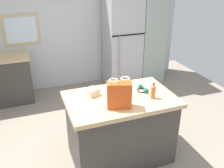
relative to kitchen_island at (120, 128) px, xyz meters
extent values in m
plane|color=gray|center=(-0.22, -0.03, -0.45)|extent=(6.27, 6.27, 0.00)
cube|color=silver|center=(-0.22, 2.58, 0.91)|extent=(5.15, 0.10, 2.72)
cube|color=#CCB78C|center=(-1.01, 2.53, 0.83)|extent=(0.68, 0.04, 0.60)
cube|color=white|center=(-1.01, 2.51, 0.83)|extent=(0.56, 0.02, 0.48)
cube|color=#423D38|center=(0.00, 0.00, -0.03)|extent=(1.26, 0.78, 0.85)
cube|color=tan|center=(0.00, 0.00, 0.42)|extent=(1.34, 0.86, 0.05)
cube|color=#B7B7BC|center=(0.93, 2.19, 0.49)|extent=(0.70, 0.63, 1.89)
cube|color=black|center=(0.93, 1.87, 0.71)|extent=(0.69, 0.01, 0.02)
cylinder|color=#B7B7BC|center=(0.74, 1.85, 0.30)|extent=(0.02, 0.02, 0.85)
cube|color=#9EB2A8|center=(1.56, 2.19, 0.65)|extent=(0.53, 0.60, 2.20)
cube|color=#DB511E|center=(-0.10, -0.21, 0.60)|extent=(0.30, 0.22, 0.30)
torus|color=white|center=(-0.17, -0.21, 0.79)|extent=(0.13, 0.13, 0.01)
torus|color=white|center=(-0.04, -0.21, 0.79)|extent=(0.13, 0.13, 0.01)
cube|color=beige|center=(-0.31, 0.18, 0.49)|extent=(0.19, 0.18, 0.09)
cylinder|color=#C66633|center=(0.36, -0.15, 0.52)|extent=(0.06, 0.06, 0.15)
cone|color=#C66633|center=(0.36, -0.15, 0.61)|extent=(0.06, 0.06, 0.03)
cylinder|color=red|center=(0.36, -0.15, 0.64)|extent=(0.03, 0.03, 0.02)
torus|color=black|center=(0.34, 0.07, 0.45)|extent=(0.16, 0.16, 0.01)
sphere|color=#19666B|center=(0.34, 0.00, 0.48)|extent=(0.06, 0.06, 0.06)
sphere|color=#19666B|center=(0.34, 0.14, 0.48)|extent=(0.06, 0.06, 0.06)
camera|label=1|loc=(-1.04, -2.49, 1.87)|focal=39.83mm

